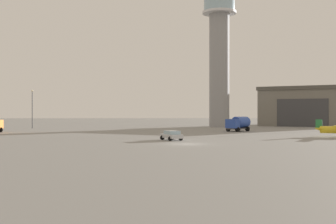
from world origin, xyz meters
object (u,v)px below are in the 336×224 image
control_tower (219,52)px  car_silver (172,135)px  light_post_east (32,106)px  truck_fuel_tanker_blue (239,123)px

control_tower → car_silver: control_tower is taller
car_silver → light_post_east: bearing=12.3°
truck_fuel_tanker_blue → car_silver: 30.55m
control_tower → truck_fuel_tanker_blue: (0.33, -24.52, -18.00)m
truck_fuel_tanker_blue → car_silver: truck_fuel_tanker_blue is taller
car_silver → light_post_east: 54.21m
control_tower → car_silver: bearing=-105.8°
car_silver → truck_fuel_tanker_blue: bearing=-53.0°
truck_fuel_tanker_blue → car_silver: size_ratio=1.29×
truck_fuel_tanker_blue → car_silver: bearing=16.0°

